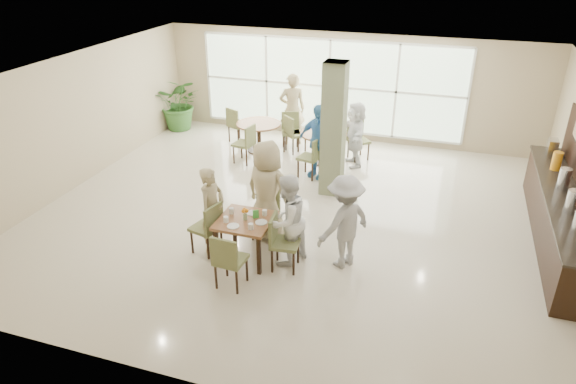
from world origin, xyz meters
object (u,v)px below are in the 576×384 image
(teen_standing, at_px, (345,222))
(adult_a, at_px, (318,141))
(adult_b, at_px, (355,134))
(teen_far, at_px, (267,190))
(potted_plant, at_px, (180,103))
(main_table, at_px, (245,225))
(round_table_right, at_px, (323,140))
(teen_left, at_px, (212,210))
(teen_right, at_px, (287,220))
(round_table_left, at_px, (259,129))
(adult_standing, at_px, (292,109))
(buffet_counter, at_px, (559,214))

(teen_standing, bearing_deg, adult_a, -123.05)
(adult_b, bearing_deg, teen_far, -36.01)
(potted_plant, bearing_deg, main_table, -52.49)
(teen_standing, bearing_deg, round_table_right, -126.07)
(teen_left, bearing_deg, teen_standing, -74.57)
(main_table, bearing_deg, teen_right, 9.18)
(main_table, xyz_separation_m, teen_standing, (1.61, 0.33, 0.16))
(teen_far, bearing_deg, adult_a, -74.20)
(round_table_right, distance_m, teen_left, 4.42)
(teen_far, xyz_separation_m, adult_b, (0.85, 3.71, -0.15))
(round_table_left, xyz_separation_m, teen_standing, (3.14, -4.30, 0.23))
(adult_b, relative_size, adult_standing, 0.83)
(adult_standing, bearing_deg, teen_standing, 92.05)
(main_table, relative_size, teen_far, 0.48)
(main_table, xyz_separation_m, adult_b, (0.95, 4.52, 0.13))
(teen_far, xyz_separation_m, teen_right, (0.60, -0.69, -0.13))
(round_table_right, xyz_separation_m, teen_right, (0.50, -4.32, 0.22))
(teen_left, bearing_deg, buffet_counter, -59.95)
(main_table, distance_m, potted_plant, 6.96)
(buffet_counter, distance_m, adult_a, 4.99)
(potted_plant, bearing_deg, teen_standing, -41.64)
(teen_left, relative_size, adult_b, 1.00)
(teen_standing, distance_m, adult_a, 3.53)
(buffet_counter, distance_m, adult_b, 4.72)
(round_table_right, relative_size, teen_far, 0.60)
(adult_a, bearing_deg, teen_far, -73.76)
(round_table_left, distance_m, teen_left, 4.62)
(teen_right, height_order, adult_standing, adult_standing)
(buffet_counter, relative_size, potted_plant, 3.14)
(round_table_right, distance_m, buffet_counter, 5.35)
(teen_left, height_order, teen_standing, teen_standing)
(teen_standing, distance_m, adult_b, 4.24)
(round_table_left, bearing_deg, main_table, -71.69)
(teen_left, distance_m, teen_standing, 2.26)
(round_table_right, height_order, potted_plant, potted_plant)
(teen_far, relative_size, teen_standing, 1.14)
(round_table_right, xyz_separation_m, teen_far, (-0.10, -3.63, 0.35))
(round_table_left, relative_size, adult_b, 0.72)
(adult_a, relative_size, adult_standing, 0.91)
(main_table, relative_size, round_table_right, 0.80)
(teen_left, xyz_separation_m, adult_a, (0.93, 3.50, 0.08))
(main_table, bearing_deg, teen_left, 171.54)
(main_table, height_order, adult_b, adult_b)
(teen_right, distance_m, adult_b, 4.41)
(buffet_counter, relative_size, adult_standing, 2.51)
(round_table_left, xyz_separation_m, teen_far, (1.63, -3.82, 0.34))
(round_table_right, height_order, adult_a, adult_a)
(main_table, distance_m, adult_b, 4.62)
(round_table_left, height_order, teen_right, teen_right)
(main_table, height_order, round_table_left, same)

